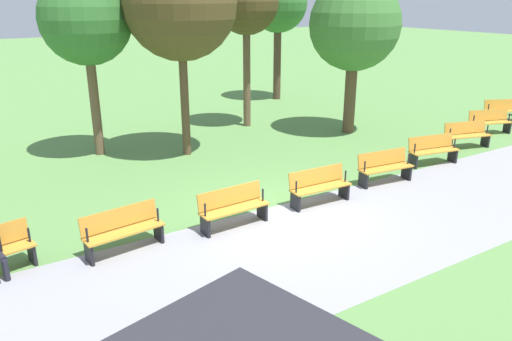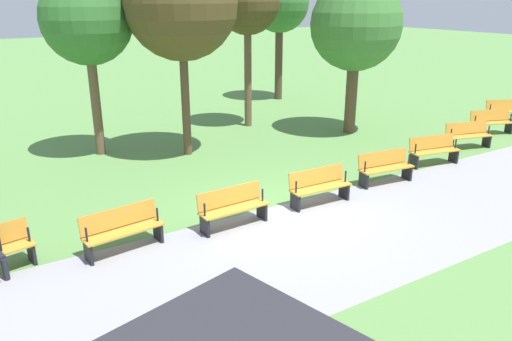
{
  "view_description": "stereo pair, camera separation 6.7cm",
  "coord_description": "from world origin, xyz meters",
  "px_view_note": "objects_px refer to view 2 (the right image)",
  "views": [
    {
      "loc": [
        6.19,
        8.85,
        4.96
      ],
      "look_at": [
        0.0,
        -1.1,
        0.8
      ],
      "focal_mm": 34.6,
      "sensor_mm": 36.0,
      "label": 1
    },
    {
      "loc": [
        6.13,
        8.89,
        4.96
      ],
      "look_at": [
        0.0,
        -1.1,
        0.8
      ],
      "focal_mm": 34.6,
      "sensor_mm": 36.0,
      "label": 2
    }
  ],
  "objects_px": {
    "bench_5": "(319,186)",
    "bench_2": "(468,135)",
    "bench_1": "(491,122)",
    "tree_1": "(248,3)",
    "bench_6": "(233,207)",
    "bench_7": "(122,229)",
    "tree_2": "(87,20)",
    "bench_0": "(505,110)",
    "tree_3": "(356,26)",
    "tree_0": "(181,4)",
    "bench_4": "(385,167)",
    "bench_3": "(434,150)",
    "tree_4": "(280,4)"
  },
  "relations": [
    {
      "from": "bench_7",
      "to": "tree_1",
      "type": "bearing_deg",
      "value": -141.16
    },
    {
      "from": "bench_1",
      "to": "bench_6",
      "type": "relative_size",
      "value": 1.03
    },
    {
      "from": "bench_1",
      "to": "bench_7",
      "type": "relative_size",
      "value": 1.01
    },
    {
      "from": "bench_1",
      "to": "bench_2",
      "type": "xyz_separation_m",
      "value": [
        2.37,
        0.73,
        0.0
      ]
    },
    {
      "from": "bench_4",
      "to": "tree_2",
      "type": "bearing_deg",
      "value": -42.2
    },
    {
      "from": "bench_1",
      "to": "tree_1",
      "type": "xyz_separation_m",
      "value": [
        7.19,
        -5.9,
        4.23
      ]
    },
    {
      "from": "bench_2",
      "to": "bench_5",
      "type": "relative_size",
      "value": 1.03
    },
    {
      "from": "bench_3",
      "to": "tree_0",
      "type": "height_order",
      "value": "tree_0"
    },
    {
      "from": "bench_7",
      "to": "tree_2",
      "type": "xyz_separation_m",
      "value": [
        -1.38,
        -6.88,
        3.8
      ]
    },
    {
      "from": "bench_2",
      "to": "tree_2",
      "type": "bearing_deg",
      "value": -13.47
    },
    {
      "from": "bench_3",
      "to": "tree_1",
      "type": "distance_m",
      "value": 8.68
    },
    {
      "from": "tree_4",
      "to": "bench_0",
      "type": "bearing_deg",
      "value": 121.08
    },
    {
      "from": "bench_3",
      "to": "tree_2",
      "type": "xyz_separation_m",
      "value": [
        8.5,
        -6.51,
        3.8
      ]
    },
    {
      "from": "bench_6",
      "to": "tree_1",
      "type": "height_order",
      "value": "tree_1"
    },
    {
      "from": "tree_2",
      "to": "bench_1",
      "type": "bearing_deg",
      "value": 158.54
    },
    {
      "from": "bench_6",
      "to": "tree_1",
      "type": "relative_size",
      "value": 0.28
    },
    {
      "from": "bench_5",
      "to": "tree_0",
      "type": "relative_size",
      "value": 0.25
    },
    {
      "from": "bench_0",
      "to": "bench_5",
      "type": "xyz_separation_m",
      "value": [
        12.01,
        2.76,
        0.0
      ]
    },
    {
      "from": "bench_3",
      "to": "bench_6",
      "type": "distance_m",
      "value": 7.42
    },
    {
      "from": "bench_1",
      "to": "bench_6",
      "type": "bearing_deg",
      "value": 28.1
    },
    {
      "from": "bench_5",
      "to": "tree_1",
      "type": "distance_m",
      "value": 9.18
    },
    {
      "from": "bench_4",
      "to": "tree_0",
      "type": "bearing_deg",
      "value": -49.59
    },
    {
      "from": "bench_5",
      "to": "tree_1",
      "type": "relative_size",
      "value": 0.28
    },
    {
      "from": "bench_4",
      "to": "bench_6",
      "type": "height_order",
      "value": "same"
    },
    {
      "from": "bench_0",
      "to": "tree_4",
      "type": "distance_m",
      "value": 11.21
    },
    {
      "from": "bench_2",
      "to": "bench_6",
      "type": "xyz_separation_m",
      "value": [
        9.82,
        1.11,
        0.0
      ]
    },
    {
      "from": "bench_3",
      "to": "tree_3",
      "type": "bearing_deg",
      "value": -84.51
    },
    {
      "from": "bench_7",
      "to": "bench_4",
      "type": "bearing_deg",
      "value": 173.51
    },
    {
      "from": "bench_7",
      "to": "tree_4",
      "type": "distance_m",
      "value": 16.83
    },
    {
      "from": "bench_0",
      "to": "tree_4",
      "type": "height_order",
      "value": "tree_4"
    },
    {
      "from": "bench_1",
      "to": "tree_4",
      "type": "xyz_separation_m",
      "value": [
        3.07,
        -9.83,
        4.13
      ]
    },
    {
      "from": "bench_1",
      "to": "tree_1",
      "type": "distance_m",
      "value": 10.21
    },
    {
      "from": "bench_4",
      "to": "bench_2",
      "type": "bearing_deg",
      "value": -162.73
    },
    {
      "from": "tree_0",
      "to": "tree_3",
      "type": "distance_m",
      "value": 6.53
    },
    {
      "from": "bench_1",
      "to": "bench_2",
      "type": "distance_m",
      "value": 2.48
    },
    {
      "from": "bench_5",
      "to": "tree_3",
      "type": "xyz_separation_m",
      "value": [
        -5.32,
        -4.85,
        3.48
      ]
    },
    {
      "from": "bench_1",
      "to": "tree_0",
      "type": "xyz_separation_m",
      "value": [
        10.83,
        -3.68,
        4.27
      ]
    },
    {
      "from": "bench_0",
      "to": "tree_3",
      "type": "xyz_separation_m",
      "value": [
        6.69,
        -2.09,
        3.48
      ]
    },
    {
      "from": "bench_0",
      "to": "bench_2",
      "type": "bearing_deg",
      "value": 43.21
    },
    {
      "from": "bench_1",
      "to": "tree_3",
      "type": "bearing_deg",
      "value": -14.91
    },
    {
      "from": "bench_4",
      "to": "bench_6",
      "type": "bearing_deg",
      "value": 8.65
    },
    {
      "from": "bench_5",
      "to": "bench_2",
      "type": "bearing_deg",
      "value": -169.21
    },
    {
      "from": "tree_3",
      "to": "tree_2",
      "type": "bearing_deg",
      "value": -14.02
    },
    {
      "from": "tree_0",
      "to": "tree_4",
      "type": "xyz_separation_m",
      "value": [
        -7.75,
        -6.15,
        -0.13
      ]
    },
    {
      "from": "bench_5",
      "to": "bench_6",
      "type": "height_order",
      "value": "same"
    },
    {
      "from": "tree_0",
      "to": "bench_6",
      "type": "bearing_deg",
      "value": 76.21
    },
    {
      "from": "bench_3",
      "to": "bench_2",
      "type": "bearing_deg",
      "value": -156.25
    },
    {
      "from": "tree_4",
      "to": "bench_7",
      "type": "bearing_deg",
      "value": 44.78
    },
    {
      "from": "bench_2",
      "to": "bench_7",
      "type": "height_order",
      "value": "same"
    },
    {
      "from": "bench_0",
      "to": "tree_4",
      "type": "relative_size",
      "value": 0.28
    }
  ]
}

